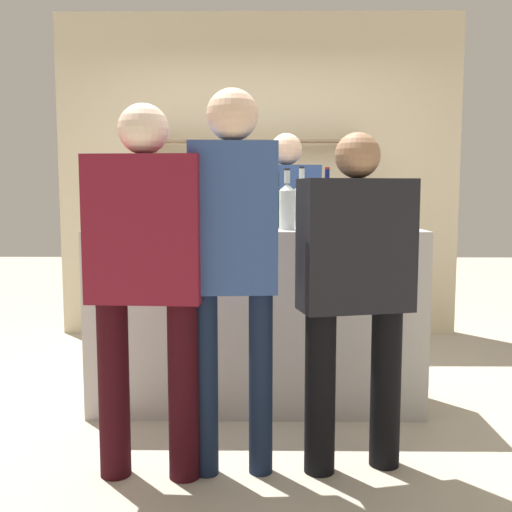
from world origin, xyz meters
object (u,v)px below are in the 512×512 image
object	(u,v)px
counter_bottle_1	(302,204)
counter_bottle_2	(327,205)
customer_right	(355,280)
server_behind_counter	(286,233)
counter_bottle_0	(287,205)
customer_center	(233,247)
ice_bucket	(381,212)
wine_glass	(258,210)
counter_bottle_3	(277,206)
customer_left	(146,266)

from	to	relation	value
counter_bottle_1	counter_bottle_2	world-z (taller)	counter_bottle_1
customer_right	server_behind_counter	size ratio (longest dim) A/B	0.92
counter_bottle_0	counter_bottle_1	world-z (taller)	counter_bottle_1
customer_center	server_behind_counter	distance (m)	1.63
ice_bucket	customer_center	xyz separation A→B (m)	(-0.80, -0.79, -0.13)
counter_bottle_2	wine_glass	xyz separation A→B (m)	(-0.41, 0.06, -0.03)
ice_bucket	customer_right	xyz separation A→B (m)	(-0.25, -0.74, -0.28)
customer_center	counter_bottle_1	bearing A→B (deg)	-24.02
counter_bottle_2	ice_bucket	world-z (taller)	counter_bottle_2
counter_bottle_2	customer_right	bearing A→B (deg)	-87.51
counter_bottle_0	counter_bottle_2	bearing A→B (deg)	32.04
counter_bottle_1	customer_right	size ratio (longest dim) A/B	0.24
wine_glass	customer_center	size ratio (longest dim) A/B	0.08
counter_bottle_0	counter_bottle_3	size ratio (longest dim) A/B	1.04
customer_center	counter_bottle_0	bearing A→B (deg)	-22.83
wine_glass	ice_bucket	xyz separation A→B (m)	(0.70, -0.20, -0.01)
ice_bucket	counter_bottle_3	bearing A→B (deg)	163.56
wine_glass	customer_right	xyz separation A→B (m)	(0.45, -0.94, -0.29)
counter_bottle_1	ice_bucket	size ratio (longest dim) A/B	1.65
ice_bucket	customer_left	distance (m)	1.45
counter_bottle_0	customer_center	bearing A→B (deg)	-108.85
customer_left	counter_bottle_3	bearing A→B (deg)	-27.38
counter_bottle_3	wine_glass	xyz separation A→B (m)	(-0.11, 0.03, -0.02)
customer_right	counter_bottle_0	bearing A→B (deg)	8.05
counter_bottle_3	server_behind_counter	xyz separation A→B (m)	(0.08, 0.64, -0.21)
customer_left	customer_right	bearing A→B (deg)	-81.43
counter_bottle_0	customer_center	size ratio (longest dim) A/B	0.20
customer_right	server_behind_counter	xyz separation A→B (m)	(-0.25, 1.55, 0.10)
customer_center	counter_bottle_2	bearing A→B (deg)	-32.54
counter_bottle_3	server_behind_counter	world-z (taller)	server_behind_counter
customer_right	server_behind_counter	distance (m)	1.58
customer_left	customer_right	xyz separation A→B (m)	(0.92, 0.09, -0.07)
counter_bottle_2	server_behind_counter	bearing A→B (deg)	107.68
counter_bottle_3	customer_right	world-z (taller)	customer_right
counter_bottle_1	wine_glass	xyz separation A→B (m)	(-0.26, -0.00, -0.04)
customer_center	wine_glass	bearing A→B (deg)	-9.73
counter_bottle_1	customer_left	xyz separation A→B (m)	(-0.74, -1.03, -0.25)
wine_glass	server_behind_counter	world-z (taller)	server_behind_counter
counter_bottle_2	wine_glass	size ratio (longest dim) A/B	2.48
ice_bucket	server_behind_counter	bearing A→B (deg)	121.73
counter_bottle_0	counter_bottle_2	size ratio (longest dim) A/B	0.97
counter_bottle_3	wine_glass	bearing A→B (deg)	164.77
customer_right	customer_center	bearing A→B (deg)	82.66
customer_center	customer_right	xyz separation A→B (m)	(0.55, 0.05, -0.15)
server_behind_counter	customer_left	bearing A→B (deg)	-30.46
counter_bottle_1	customer_right	world-z (taller)	customer_right
counter_bottle_0	wine_glass	bearing A→B (deg)	128.48
counter_bottle_1	customer_center	size ratio (longest dim) A/B	0.21
counter_bottle_2	customer_right	world-z (taller)	customer_right
counter_bottle_0	counter_bottle_3	world-z (taller)	counter_bottle_0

